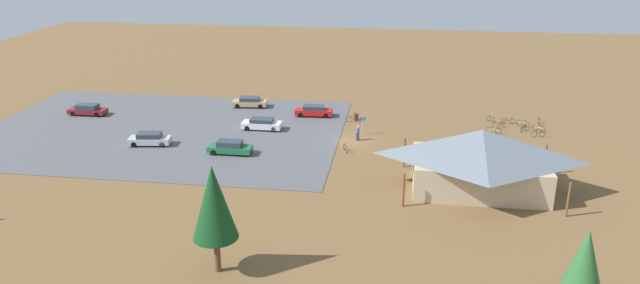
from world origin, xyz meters
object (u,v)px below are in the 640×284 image
(bicycle_white_yard_front, at_px, (494,130))
(trash_bin, at_px, (356,117))
(visitor_by_pavilion, at_px, (416,150))
(bicycle_purple_near_porch, at_px, (354,119))
(pine_mideast, at_px, (214,203))
(lot_sign, at_px, (363,123))
(pine_west, at_px, (584,264))
(car_white_second_row, at_px, (262,124))
(car_silver_far_end, at_px, (150,139))
(car_green_by_curb, at_px, (230,147))
(visitor_at_bikes, at_px, (358,133))
(bicycle_green_edge_south, at_px, (538,134))
(bicycle_red_yard_left, at_px, (508,121))
(bicycle_yellow_yard_right, at_px, (539,122))
(car_tan_aisle_side, at_px, (250,102))
(bicycle_white_lone_east, at_px, (539,128))
(car_maroon_mid_lot, at_px, (88,110))
(bicycle_orange_near_sign, at_px, (345,148))
(bike_pavilion, at_px, (480,157))
(bicycle_teal_front_row, at_px, (491,120))
(bicycle_silver_edge_north, at_px, (523,124))
(bicycle_blue_back_row, at_px, (501,125))
(bicycle_black_mid_cluster, at_px, (523,128))
(car_red_inner_stall, at_px, (314,111))

(bicycle_white_yard_front, bearing_deg, trash_bin, -9.89)
(visitor_by_pavilion, bearing_deg, bicycle_purple_near_porch, -56.30)
(pine_mideast, bearing_deg, bicycle_white_yard_front, -125.03)
(trash_bin, bearing_deg, lot_sign, 103.23)
(pine_west, bearing_deg, visitor_by_pavilion, -71.72)
(car_white_second_row, height_order, car_silver_far_end, car_silver_far_end)
(pine_west, distance_m, car_green_by_curb, 38.71)
(visitor_at_bikes, bearing_deg, bicycle_green_edge_south, -169.06)
(trash_bin, bearing_deg, car_green_by_curb, 48.04)
(bicycle_red_yard_left, xyz_separation_m, bicycle_yellow_yard_right, (-3.78, -0.25, -0.00))
(bicycle_red_yard_left, bearing_deg, visitor_by_pavilion, 49.54)
(bicycle_white_yard_front, bearing_deg, car_tan_aisle_side, -11.95)
(pine_west, xyz_separation_m, bicycle_white_lone_east, (-5.54, -38.19, -4.28))
(bicycle_yellow_yard_right, height_order, car_maroon_mid_lot, car_maroon_mid_lot)
(pine_mideast, relative_size, car_tan_aisle_side, 1.70)
(car_white_second_row, xyz_separation_m, car_silver_far_end, (11.05, 7.01, 0.01))
(bicycle_orange_near_sign, bearing_deg, visitor_by_pavilion, 172.97)
(bike_pavilion, relative_size, bicycle_purple_near_porch, 7.91)
(pine_west, distance_m, bicycle_teal_front_row, 41.14)
(bicycle_green_edge_south, height_order, car_white_second_row, car_white_second_row)
(pine_mideast, xyz_separation_m, bicycle_purple_near_porch, (-6.50, -35.05, -4.91))
(trash_bin, xyz_separation_m, bicycle_purple_near_porch, (0.20, 0.89, -0.07))
(bicycle_silver_edge_north, relative_size, visitor_by_pavilion, 0.77)
(bicycle_purple_near_porch, relative_size, bicycle_blue_back_row, 1.31)
(car_white_second_row, bearing_deg, bicycle_red_yard_left, -167.52)
(lot_sign, xyz_separation_m, car_white_second_row, (12.04, -0.00, -0.67))
(trash_bin, height_order, bicycle_teal_front_row, trash_bin)
(pine_mideast, bearing_deg, bicycle_black_mid_cluster, -127.81)
(bike_pavilion, distance_m, bicycle_white_lone_east, 20.33)
(bicycle_yellow_yard_right, bearing_deg, bicycle_teal_front_row, -0.07)
(lot_sign, xyz_separation_m, bicycle_red_yard_left, (-17.42, -6.52, -1.05))
(bicycle_black_mid_cluster, distance_m, car_maroon_mid_lot, 54.41)
(bicycle_silver_edge_north, xyz_separation_m, bicycle_red_yard_left, (1.64, -0.93, -0.03))
(trash_bin, relative_size, bicycle_blue_back_row, 0.67)
(bicycle_yellow_yard_right, distance_m, car_green_by_curb, 37.89)
(bicycle_red_yard_left, distance_m, bicycle_white_yard_front, 4.63)
(bicycle_blue_back_row, bearing_deg, bicycle_orange_near_sign, 31.04)
(pine_west, bearing_deg, car_red_inner_stall, -61.59)
(bicycle_purple_near_porch, relative_size, bicycle_silver_edge_north, 1.25)
(bicycle_purple_near_porch, bearing_deg, bicycle_white_yard_front, 173.22)
(bike_pavilion, distance_m, car_white_second_row, 27.57)
(bicycle_white_lone_east, distance_m, bicycle_black_mid_cluster, 1.82)
(bicycle_teal_front_row, bearing_deg, car_silver_far_end, 19.69)
(bicycle_silver_edge_north, xyz_separation_m, bicycle_black_mid_cluster, (0.26, 1.74, -0.04))
(bicycle_silver_edge_north, distance_m, bicycle_white_yard_front, 4.95)
(bicycle_purple_near_porch, distance_m, bicycle_teal_front_row, 17.04)
(bicycle_blue_back_row, relative_size, bicycle_teal_front_row, 0.96)
(trash_bin, bearing_deg, bicycle_silver_edge_north, -179.23)
(bicycle_yellow_yard_right, height_order, bicycle_green_edge_south, bicycle_green_edge_south)
(bicycle_red_yard_left, height_order, bicycle_orange_near_sign, bicycle_red_yard_left)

